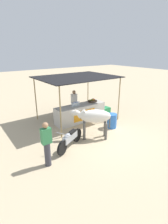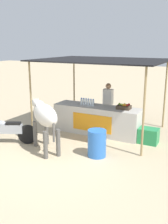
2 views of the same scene
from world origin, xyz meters
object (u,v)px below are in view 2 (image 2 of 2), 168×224
object	(u,v)px
cooler_box	(148,136)
cow	(45,116)
vendor_behind_counter	(108,105)
water_barrel	(97,143)
motorcycle_parked	(7,130)
stall_counter	(97,120)
fruit_crate	(124,107)

from	to	relation	value
cooler_box	cow	xyz separation A→B (m)	(-2.51, -1.93, 0.79)
vendor_behind_counter	water_barrel	size ratio (longest dim) A/B	2.19
vendor_behind_counter	cow	world-z (taller)	vendor_behind_counter
cooler_box	water_barrel	bearing A→B (deg)	-121.99
motorcycle_parked	stall_counter	bearing A→B (deg)	46.32
fruit_crate	cooler_box	distance (m)	1.20
cooler_box	cow	size ratio (longest dim) A/B	0.36
stall_counter	cooler_box	world-z (taller)	stall_counter
fruit_crate	stall_counter	bearing A→B (deg)	-176.74
stall_counter	motorcycle_parked	xyz separation A→B (m)	(-2.05, -2.15, -0.05)
vendor_behind_counter	water_barrel	world-z (taller)	vendor_behind_counter
cow	fruit_crate	bearing A→B (deg)	51.97
vendor_behind_counter	water_barrel	bearing A→B (deg)	-73.88
cooler_box	vendor_behind_counter	bearing A→B (deg)	153.85
stall_counter	vendor_behind_counter	bearing A→B (deg)	83.57
stall_counter	fruit_crate	xyz separation A→B (m)	(0.93, 0.05, 0.56)
vendor_behind_counter	motorcycle_parked	xyz separation A→B (m)	(-2.13, -2.90, -0.42)
fruit_crate	water_barrel	size ratio (longest dim) A/B	0.58
vendor_behind_counter	cow	bearing A→B (deg)	-105.72
stall_counter	fruit_crate	bearing A→B (deg)	3.26
vendor_behind_counter	water_barrel	distance (m)	2.62
fruit_crate	vendor_behind_counter	xyz separation A→B (m)	(-0.84, 0.70, -0.19)
fruit_crate	cooler_box	bearing A→B (deg)	-9.60
fruit_crate	cow	size ratio (longest dim) A/B	0.26
water_barrel	vendor_behind_counter	bearing A→B (deg)	106.12
stall_counter	cooler_box	size ratio (longest dim) A/B	5.00
fruit_crate	motorcycle_parked	size ratio (longest dim) A/B	0.27
vendor_behind_counter	motorcycle_parked	bearing A→B (deg)	-126.36
vendor_behind_counter	stall_counter	bearing A→B (deg)	-96.43
stall_counter	cow	xyz separation A→B (m)	(-0.70, -2.03, 0.55)
vendor_behind_counter	water_barrel	xyz separation A→B (m)	(0.72, -2.48, -0.47)
fruit_crate	cow	world-z (taller)	cow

